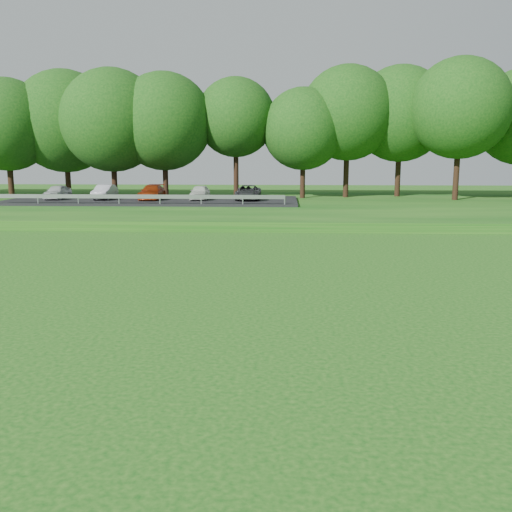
{
  "coord_description": "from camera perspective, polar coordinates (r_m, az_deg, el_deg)",
  "views": [
    {
      "loc": [
        -13.02,
        -13.93,
        4.56
      ],
      "look_at": [
        -13.92,
        4.1,
        1.3
      ],
      "focal_mm": 40.0,
      "sensor_mm": 36.0,
      "label": 1
    }
  ],
  "objects": [
    {
      "name": "parking_lot",
      "position": [
        48.04,
        -9.85,
        5.88
      ],
      "size": [
        24.0,
        9.0,
        1.38
      ],
      "color": "black",
      "rests_on": "berm"
    },
    {
      "name": "treeline",
      "position": [
        53.65,
        17.39,
        13.57
      ],
      "size": [
        104.0,
        7.0,
        15.0
      ],
      "primitive_type": null,
      "color": "#0D3B0E",
      "rests_on": "berm"
    },
    {
      "name": "walking_path",
      "position": [
        36.62,
        23.67,
        2.25
      ],
      "size": [
        130.0,
        1.6,
        0.04
      ],
      "primitive_type": "cube",
      "color": "gray",
      "rests_on": "ground"
    },
    {
      "name": "berm",
      "position": [
        49.84,
        18.05,
        4.84
      ],
      "size": [
        130.0,
        30.0,
        0.6
      ],
      "primitive_type": "cube",
      "color": "#0D4710",
      "rests_on": "ground"
    }
  ]
}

